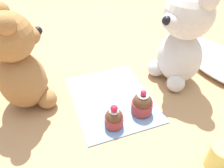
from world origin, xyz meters
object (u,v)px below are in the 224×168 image
(teddy_bear_cream, at_px, (182,38))
(cupcake_near_tan_bear, at_px, (114,118))
(juice_glass, at_px, (219,157))
(teddy_bear_tan, at_px, (20,65))
(cupcake_near_cream_bear, at_px, (142,104))

(teddy_bear_cream, relative_size, cupcake_near_tan_bear, 4.46)
(cupcake_near_tan_bear, bearing_deg, teddy_bear_cream, 115.44)
(teddy_bear_cream, bearing_deg, juice_glass, -26.93)
(juice_glass, bearing_deg, teddy_bear_cream, 164.00)
(teddy_bear_tan, distance_m, cupcake_near_cream_bear, 0.33)
(cupcake_near_cream_bear, relative_size, cupcake_near_tan_bear, 1.10)
(teddy_bear_tan, bearing_deg, teddy_bear_cream, -104.86)
(cupcake_near_cream_bear, xyz_separation_m, juice_glass, (0.20, 0.08, -0.00))
(teddy_bear_tan, xyz_separation_m, cupcake_near_tan_bear, (0.17, 0.19, -0.10))
(cupcake_near_cream_bear, bearing_deg, teddy_bear_cream, 121.53)
(teddy_bear_tan, bearing_deg, cupcake_near_cream_bear, -127.02)
(cupcake_near_tan_bear, height_order, juice_glass, cupcake_near_tan_bear)
(teddy_bear_cream, distance_m, cupcake_near_cream_bear, 0.22)
(teddy_bear_tan, bearing_deg, cupcake_near_tan_bear, -139.85)
(cupcake_near_cream_bear, height_order, juice_glass, cupcake_near_cream_bear)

